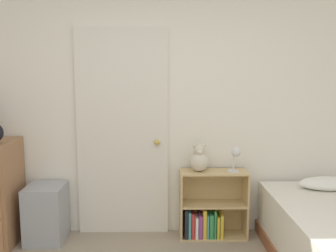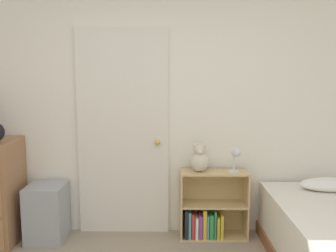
% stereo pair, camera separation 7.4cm
% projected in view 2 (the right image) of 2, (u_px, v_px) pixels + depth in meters
% --- Properties ---
extents(wall_back, '(10.00, 0.06, 2.55)m').
position_uv_depth(wall_back, '(154.00, 109.00, 3.78)').
color(wall_back, white).
rests_on(wall_back, ground_plane).
extents(door_closed, '(0.91, 0.09, 2.08)m').
position_uv_depth(door_closed, '(123.00, 133.00, 3.76)').
color(door_closed, silver).
rests_on(door_closed, ground_plane).
extents(storage_bin, '(0.36, 0.40, 0.55)m').
position_uv_depth(storage_bin, '(47.00, 212.00, 3.68)').
color(storage_bin, '#999EA8').
rests_on(storage_bin, ground_plane).
extents(bookshelf, '(0.67, 0.26, 0.68)m').
position_uv_depth(bookshelf, '(209.00, 212.00, 3.73)').
color(bookshelf, tan).
rests_on(bookshelf, ground_plane).
extents(teddy_bear, '(0.18, 0.18, 0.28)m').
position_uv_depth(teddy_bear, '(199.00, 159.00, 3.66)').
color(teddy_bear, beige).
rests_on(teddy_bear, bookshelf).
extents(desk_lamp, '(0.12, 0.12, 0.25)m').
position_uv_depth(desk_lamp, '(236.00, 155.00, 3.61)').
color(desk_lamp, silver).
rests_on(desk_lamp, bookshelf).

